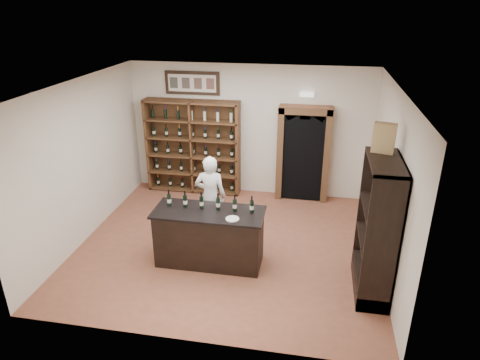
% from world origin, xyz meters
% --- Properties ---
extents(floor, '(5.50, 5.50, 0.00)m').
position_xyz_m(floor, '(0.00, 0.00, 0.00)').
color(floor, brown).
rests_on(floor, ground).
extents(ceiling, '(5.50, 5.50, 0.00)m').
position_xyz_m(ceiling, '(0.00, 0.00, 3.00)').
color(ceiling, white).
rests_on(ceiling, wall_back).
extents(wall_back, '(5.50, 0.04, 3.00)m').
position_xyz_m(wall_back, '(0.00, 2.50, 1.50)').
color(wall_back, beige).
rests_on(wall_back, ground).
extents(wall_left, '(0.04, 5.00, 3.00)m').
position_xyz_m(wall_left, '(-2.75, 0.00, 1.50)').
color(wall_left, beige).
rests_on(wall_left, ground).
extents(wall_right, '(0.04, 5.00, 3.00)m').
position_xyz_m(wall_right, '(2.75, 0.00, 1.50)').
color(wall_right, beige).
rests_on(wall_right, ground).
extents(wine_shelf, '(2.20, 0.38, 2.20)m').
position_xyz_m(wine_shelf, '(-1.30, 2.33, 1.10)').
color(wine_shelf, '#56361D').
rests_on(wine_shelf, ground).
extents(framed_picture, '(1.25, 0.04, 0.52)m').
position_xyz_m(framed_picture, '(-1.30, 2.47, 2.55)').
color(framed_picture, black).
rests_on(framed_picture, wall_back).
extents(arched_doorway, '(1.17, 0.35, 2.17)m').
position_xyz_m(arched_doorway, '(1.25, 2.33, 1.14)').
color(arched_doorway, black).
rests_on(arched_doorway, ground).
extents(emergency_light, '(0.30, 0.10, 0.10)m').
position_xyz_m(emergency_light, '(1.25, 2.42, 2.40)').
color(emergency_light, white).
rests_on(emergency_light, wall_back).
extents(tasting_counter, '(1.88, 0.78, 1.00)m').
position_xyz_m(tasting_counter, '(-0.20, -0.60, 0.49)').
color(tasting_counter, black).
rests_on(tasting_counter, ground).
extents(counter_bottle_0, '(0.07, 0.07, 0.30)m').
position_xyz_m(counter_bottle_0, '(-0.92, -0.50, 1.11)').
color(counter_bottle_0, black).
rests_on(counter_bottle_0, tasting_counter).
extents(counter_bottle_1, '(0.07, 0.07, 0.30)m').
position_xyz_m(counter_bottle_1, '(-0.63, -0.50, 1.11)').
color(counter_bottle_1, black).
rests_on(counter_bottle_1, tasting_counter).
extents(counter_bottle_2, '(0.07, 0.07, 0.30)m').
position_xyz_m(counter_bottle_2, '(-0.34, -0.50, 1.11)').
color(counter_bottle_2, black).
rests_on(counter_bottle_2, tasting_counter).
extents(counter_bottle_3, '(0.07, 0.07, 0.30)m').
position_xyz_m(counter_bottle_3, '(-0.06, -0.50, 1.11)').
color(counter_bottle_3, black).
rests_on(counter_bottle_3, tasting_counter).
extents(counter_bottle_4, '(0.07, 0.07, 0.30)m').
position_xyz_m(counter_bottle_4, '(0.23, -0.50, 1.11)').
color(counter_bottle_4, black).
rests_on(counter_bottle_4, tasting_counter).
extents(counter_bottle_5, '(0.07, 0.07, 0.30)m').
position_xyz_m(counter_bottle_5, '(0.52, -0.50, 1.11)').
color(counter_bottle_5, black).
rests_on(counter_bottle_5, tasting_counter).
extents(side_cabinet, '(0.48, 1.20, 2.20)m').
position_xyz_m(side_cabinet, '(2.52, -0.90, 0.75)').
color(side_cabinet, black).
rests_on(side_cabinet, ground).
extents(shopkeeper, '(0.61, 0.41, 1.63)m').
position_xyz_m(shopkeeper, '(-0.41, 0.35, 0.81)').
color(shopkeeper, white).
rests_on(shopkeeper, ground).
extents(plate, '(0.22, 0.22, 0.02)m').
position_xyz_m(plate, '(0.25, -0.81, 1.01)').
color(plate, beige).
rests_on(plate, tasting_counter).
extents(wine_crate, '(0.34, 0.21, 0.45)m').
position_xyz_m(wine_crate, '(2.47, -0.56, 2.42)').
color(wine_crate, tan).
rests_on(wine_crate, side_cabinet).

